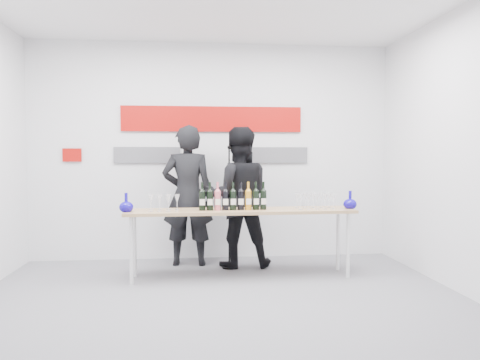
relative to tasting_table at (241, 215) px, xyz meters
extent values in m
plane|color=slate|center=(-0.29, -0.90, -0.75)|extent=(5.00, 5.00, 0.00)
cube|color=silver|center=(-0.29, 1.10, 0.75)|extent=(5.00, 0.04, 3.00)
cube|color=#A60B07|center=(-0.29, 1.07, 1.20)|extent=(2.50, 0.02, 0.35)
cube|color=#59595E|center=(-1.19, 1.07, 0.70)|extent=(0.90, 0.02, 0.22)
cube|color=#59595E|center=(0.61, 1.07, 0.70)|extent=(0.90, 0.02, 0.22)
cube|color=#A60B07|center=(-2.19, 1.07, 0.70)|extent=(0.25, 0.02, 0.18)
cube|color=tan|center=(0.00, 0.00, 0.04)|extent=(2.70, 0.59, 0.04)
cylinder|color=silver|center=(-1.25, -0.20, -0.36)|extent=(0.04, 0.04, 0.77)
cylinder|color=silver|center=(1.26, -0.15, -0.36)|extent=(0.04, 0.04, 0.77)
cylinder|color=silver|center=(-1.26, 0.15, -0.36)|extent=(0.04, 0.04, 0.77)
cylinder|color=silver|center=(1.25, 0.20, -0.36)|extent=(0.04, 0.04, 0.77)
imported|color=black|center=(-0.63, 0.69, 0.17)|extent=(0.70, 0.48, 1.83)
imported|color=black|center=(0.02, 0.55, 0.16)|extent=(0.88, 0.69, 1.81)
cylinder|color=black|center=(-0.10, 0.45, -0.74)|extent=(0.18, 0.18, 0.02)
cylinder|color=black|center=(-0.10, 0.45, 0.02)|extent=(0.02, 0.02, 1.53)
sphere|color=black|center=(-0.10, 0.42, 0.80)|extent=(0.05, 0.05, 0.05)
camera|label=1|loc=(-0.58, -5.46, 0.70)|focal=35.00mm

